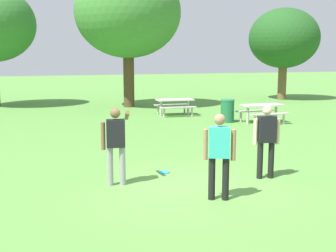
{
  "coord_description": "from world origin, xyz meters",
  "views": [
    {
      "loc": [
        -3.51,
        -7.72,
        2.66
      ],
      "look_at": [
        0.24,
        1.95,
        1.0
      ],
      "focal_mm": 45.55,
      "sensor_mm": 36.0,
      "label": 1
    }
  ],
  "objects_px": {
    "picnic_table_far": "(175,103)",
    "tree_far_right": "(128,13)",
    "person_catcher": "(266,137)",
    "tree_slender_mid": "(284,39)",
    "person_bystander": "(219,151)",
    "picnic_table_near": "(262,109)",
    "frisbee": "(164,172)",
    "person_thrower": "(116,140)",
    "trash_can_beside_table": "(227,111)"
  },
  "relations": [
    {
      "from": "frisbee",
      "to": "trash_can_beside_table",
      "type": "distance_m",
      "value": 8.39
    },
    {
      "from": "picnic_table_near",
      "to": "person_thrower",
      "type": "bearing_deg",
      "value": -140.88
    },
    {
      "from": "picnic_table_far",
      "to": "tree_far_right",
      "type": "relative_size",
      "value": 0.25
    },
    {
      "from": "person_catcher",
      "to": "frisbee",
      "type": "xyz_separation_m",
      "value": [
        -1.95,
        1.24,
        -0.93
      ]
    },
    {
      "from": "trash_can_beside_table",
      "to": "tree_slender_mid",
      "type": "distance_m",
      "value": 11.65
    },
    {
      "from": "person_catcher",
      "to": "tree_slender_mid",
      "type": "distance_m",
      "value": 19.38
    },
    {
      "from": "picnic_table_far",
      "to": "person_thrower",
      "type": "bearing_deg",
      "value": -118.39
    },
    {
      "from": "person_catcher",
      "to": "frisbee",
      "type": "relative_size",
      "value": 6.22
    },
    {
      "from": "person_bystander",
      "to": "picnic_table_far",
      "type": "xyz_separation_m",
      "value": [
        3.74,
        11.45,
        -0.38
      ]
    },
    {
      "from": "frisbee",
      "to": "trash_can_beside_table",
      "type": "bearing_deg",
      "value": 50.93
    },
    {
      "from": "person_catcher",
      "to": "tree_far_right",
      "type": "relative_size",
      "value": 0.22
    },
    {
      "from": "person_thrower",
      "to": "person_bystander",
      "type": "height_order",
      "value": "same"
    },
    {
      "from": "person_thrower",
      "to": "tree_far_right",
      "type": "height_order",
      "value": "tree_far_right"
    },
    {
      "from": "person_bystander",
      "to": "picnic_table_far",
      "type": "height_order",
      "value": "person_bystander"
    },
    {
      "from": "picnic_table_near",
      "to": "frisbee",
      "type": "bearing_deg",
      "value": -138.3
    },
    {
      "from": "frisbee",
      "to": "picnic_table_near",
      "type": "distance_m",
      "value": 8.74
    },
    {
      "from": "trash_can_beside_table",
      "to": "tree_far_right",
      "type": "relative_size",
      "value": 0.13
    },
    {
      "from": "tree_far_right",
      "to": "person_catcher",
      "type": "bearing_deg",
      "value": -94.16
    },
    {
      "from": "person_catcher",
      "to": "person_bystander",
      "type": "relative_size",
      "value": 1.0
    },
    {
      "from": "person_bystander",
      "to": "trash_can_beside_table",
      "type": "height_order",
      "value": "person_bystander"
    },
    {
      "from": "person_thrower",
      "to": "tree_slender_mid",
      "type": "distance_m",
      "value": 20.96
    },
    {
      "from": "person_bystander",
      "to": "tree_slender_mid",
      "type": "xyz_separation_m",
      "value": [
        13.19,
        16.22,
        2.94
      ]
    },
    {
      "from": "trash_can_beside_table",
      "to": "picnic_table_far",
      "type": "bearing_deg",
      "value": 114.25
    },
    {
      "from": "picnic_table_far",
      "to": "trash_can_beside_table",
      "type": "xyz_separation_m",
      "value": [
        1.25,
        -2.78,
        -0.08
      ]
    },
    {
      "from": "person_bystander",
      "to": "picnic_table_far",
      "type": "bearing_deg",
      "value": 71.9
    },
    {
      "from": "person_catcher",
      "to": "tree_slender_mid",
      "type": "relative_size",
      "value": 0.28
    },
    {
      "from": "person_thrower",
      "to": "picnic_table_near",
      "type": "height_order",
      "value": "person_thrower"
    },
    {
      "from": "picnic_table_far",
      "to": "tree_far_right",
      "type": "xyz_separation_m",
      "value": [
        -1.01,
        4.18,
        4.48
      ]
    },
    {
      "from": "person_thrower",
      "to": "picnic_table_far",
      "type": "distance_m",
      "value": 11.17
    },
    {
      "from": "person_thrower",
      "to": "picnic_table_far",
      "type": "height_order",
      "value": "person_thrower"
    },
    {
      "from": "trash_can_beside_table",
      "to": "tree_far_right",
      "type": "height_order",
      "value": "tree_far_right"
    },
    {
      "from": "person_thrower",
      "to": "person_catcher",
      "type": "bearing_deg",
      "value": -12.32
    },
    {
      "from": "frisbee",
      "to": "picnic_table_far",
      "type": "xyz_separation_m",
      "value": [
        4.03,
        9.29,
        0.55
      ]
    },
    {
      "from": "tree_far_right",
      "to": "frisbee",
      "type": "bearing_deg",
      "value": -102.62
    },
    {
      "from": "person_catcher",
      "to": "picnic_table_near",
      "type": "xyz_separation_m",
      "value": [
        4.57,
        7.04,
        -0.38
      ]
    },
    {
      "from": "person_catcher",
      "to": "tree_far_right",
      "type": "distance_m",
      "value": 15.3
    },
    {
      "from": "picnic_table_near",
      "to": "picnic_table_far",
      "type": "xyz_separation_m",
      "value": [
        -2.48,
        3.49,
        0.0
      ]
    },
    {
      "from": "person_thrower",
      "to": "person_catcher",
      "type": "relative_size",
      "value": 1.0
    },
    {
      "from": "picnic_table_near",
      "to": "picnic_table_far",
      "type": "bearing_deg",
      "value": 125.47
    },
    {
      "from": "person_thrower",
      "to": "frisbee",
      "type": "bearing_deg",
      "value": 22.69
    },
    {
      "from": "person_catcher",
      "to": "trash_can_beside_table",
      "type": "xyz_separation_m",
      "value": [
        3.33,
        7.75,
        -0.46
      ]
    },
    {
      "from": "person_thrower",
      "to": "picnic_table_near",
      "type": "bearing_deg",
      "value": 39.12
    },
    {
      "from": "picnic_table_far",
      "to": "frisbee",
      "type": "bearing_deg",
      "value": -113.45
    },
    {
      "from": "tree_far_right",
      "to": "tree_slender_mid",
      "type": "xyz_separation_m",
      "value": [
        10.46,
        0.59,
        -1.15
      ]
    },
    {
      "from": "person_thrower",
      "to": "tree_slender_mid",
      "type": "height_order",
      "value": "tree_slender_mid"
    },
    {
      "from": "tree_far_right",
      "to": "person_bystander",
      "type": "bearing_deg",
      "value": -99.91
    },
    {
      "from": "picnic_table_far",
      "to": "trash_can_beside_table",
      "type": "distance_m",
      "value": 3.05
    },
    {
      "from": "picnic_table_far",
      "to": "person_catcher",
      "type": "bearing_deg",
      "value": -101.19
    },
    {
      "from": "person_catcher",
      "to": "trash_can_beside_table",
      "type": "height_order",
      "value": "person_catcher"
    },
    {
      "from": "frisbee",
      "to": "tree_far_right",
      "type": "distance_m",
      "value": 14.69
    }
  ]
}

